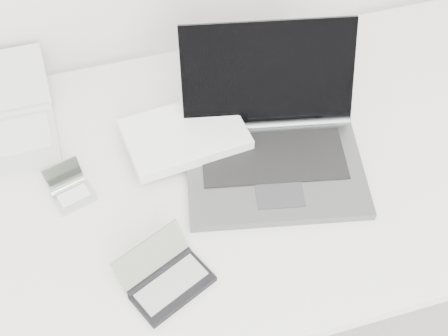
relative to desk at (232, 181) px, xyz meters
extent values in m
cube|color=white|center=(0.00, 0.00, 0.03)|extent=(1.60, 0.80, 0.03)
cylinder|color=silver|center=(0.75, 0.35, -0.33)|extent=(0.04, 0.04, 0.70)
cube|color=#5C5E61|center=(0.08, -0.05, 0.06)|extent=(0.42, 0.33, 0.02)
cube|color=black|center=(0.09, -0.01, 0.07)|extent=(0.33, 0.20, 0.00)
cube|color=black|center=(0.12, 0.13, 0.18)|extent=(0.38, 0.17, 0.22)
cylinder|color=#5C5E61|center=(0.11, 0.08, 0.07)|extent=(0.36, 0.10, 0.02)
cube|color=#393C3E|center=(0.07, -0.11, 0.07)|extent=(0.11, 0.08, 0.00)
cube|color=white|center=(-0.08, 0.09, 0.08)|extent=(0.27, 0.20, 0.03)
cube|color=white|center=(-0.08, 0.09, 0.09)|extent=(0.27, 0.19, 0.00)
cube|color=silver|center=(-0.34, 0.02, 0.05)|extent=(0.09, 0.08, 0.01)
cube|color=silver|center=(-0.34, 0.02, 0.06)|extent=(0.07, 0.05, 0.00)
cube|color=gray|center=(-0.35, 0.06, 0.08)|extent=(0.08, 0.05, 0.05)
cylinder|color=silver|center=(-0.35, 0.04, 0.06)|extent=(0.08, 0.03, 0.01)
cube|color=black|center=(-0.19, -0.25, 0.05)|extent=(0.17, 0.13, 0.01)
cube|color=gray|center=(-0.19, -0.24, 0.06)|extent=(0.14, 0.11, 0.00)
cube|color=slate|center=(-0.21, -0.19, 0.09)|extent=(0.15, 0.10, 0.06)
cylinder|color=black|center=(-0.21, -0.21, 0.06)|extent=(0.14, 0.07, 0.02)
camera|label=1|loc=(-0.25, -0.79, 1.10)|focal=50.00mm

